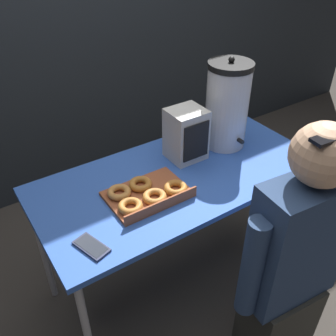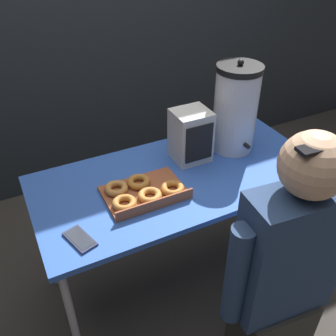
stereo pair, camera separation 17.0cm
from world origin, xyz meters
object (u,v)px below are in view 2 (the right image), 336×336
Objects in this scene: coffee_urn at (235,109)px; space_heater at (191,136)px; cell_phone at (80,239)px; donut_box at (143,192)px; person_seated at (284,275)px.

space_heater is (-0.24, 0.01, -0.09)m from coffee_urn.
space_heater reaches higher than cell_phone.
person_seated is (0.36, -0.53, -0.16)m from donut_box.
donut_box is 0.75× the size of coffee_urn.
space_heater is 0.21× the size of person_seated.
space_heater is at bearing 27.17° from donut_box.
donut_box reaches higher than cell_phone.
cell_phone is 0.73m from space_heater.
space_heater reaches higher than donut_box.
cell_phone is 0.61× the size of space_heater.
coffee_urn is 1.82× the size of space_heater.
cell_phone is at bearing -161.59° from coffee_urn.
coffee_urn is at bearing 1.32° from cell_phone.
person_seated is at bearing -47.43° from cell_phone.
person_seated reaches higher than space_heater.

